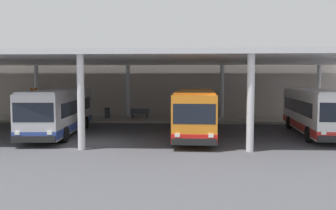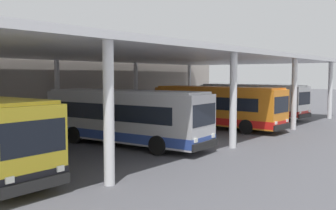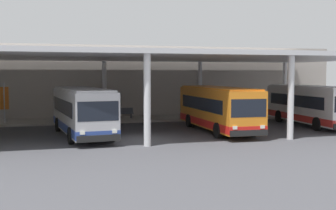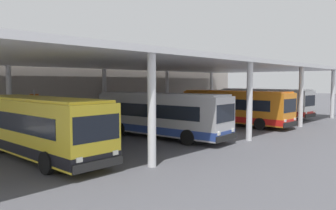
{
  "view_description": "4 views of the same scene",
  "coord_description": "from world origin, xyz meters",
  "px_view_note": "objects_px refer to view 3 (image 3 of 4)",
  "views": [
    {
      "loc": [
        5.84,
        -22.14,
        3.95
      ],
      "look_at": [
        4.56,
        2.27,
        2.16
      ],
      "focal_mm": 38.79,
      "sensor_mm": 36.0,
      "label": 1
    },
    {
      "loc": [
        -18.72,
        -12.72,
        4.0
      ],
      "look_at": [
        0.07,
        2.13,
        2.16
      ],
      "focal_mm": 40.98,
      "sensor_mm": 36.0,
      "label": 2
    },
    {
      "loc": [
        -6.12,
        -27.05,
        4.12
      ],
      "look_at": [
        3.46,
        4.94,
        1.78
      ],
      "focal_mm": 47.88,
      "sensor_mm": 36.0,
      "label": 3
    },
    {
      "loc": [
        -19.9,
        -13.23,
        3.97
      ],
      "look_at": [
        0.06,
        4.96,
        2.06
      ],
      "focal_mm": 35.02,
      "sensor_mm": 36.0,
      "label": 4
    }
  ],
  "objects_px": {
    "bus_second_bay": "(82,111)",
    "bus_far_bay": "(310,105)",
    "trash_bin": "(87,113)",
    "bus_middle_bay": "(218,108)",
    "bench_waiting": "(123,113)",
    "banner_sign": "(4,100)"
  },
  "relations": [
    {
      "from": "bench_waiting",
      "to": "banner_sign",
      "type": "xyz_separation_m",
      "value": [
        -9.82,
        -0.88,
        1.32
      ]
    },
    {
      "from": "banner_sign",
      "to": "bench_waiting",
      "type": "bearing_deg",
      "value": 5.1
    },
    {
      "from": "banner_sign",
      "to": "trash_bin",
      "type": "bearing_deg",
      "value": 9.11
    },
    {
      "from": "bus_middle_bay",
      "to": "banner_sign",
      "type": "xyz_separation_m",
      "value": [
        -14.84,
        8.52,
        0.32
      ]
    },
    {
      "from": "bus_middle_bay",
      "to": "bench_waiting",
      "type": "relative_size",
      "value": 5.89
    },
    {
      "from": "bus_far_bay",
      "to": "bench_waiting",
      "type": "distance_m",
      "value": 15.77
    },
    {
      "from": "bus_second_bay",
      "to": "bus_far_bay",
      "type": "distance_m",
      "value": 17.98
    },
    {
      "from": "banner_sign",
      "to": "bus_middle_bay",
      "type": "bearing_deg",
      "value": -29.85
    },
    {
      "from": "bus_far_bay",
      "to": "banner_sign",
      "type": "bearing_deg",
      "value": 162.6
    },
    {
      "from": "bus_far_bay",
      "to": "banner_sign",
      "type": "distance_m",
      "value": 24.39
    },
    {
      "from": "bus_second_bay",
      "to": "bench_waiting",
      "type": "height_order",
      "value": "bus_second_bay"
    },
    {
      "from": "bus_far_bay",
      "to": "trash_bin",
      "type": "xyz_separation_m",
      "value": [
        -16.62,
        8.36,
        -0.98
      ]
    },
    {
      "from": "bus_second_bay",
      "to": "bus_middle_bay",
      "type": "bearing_deg",
      "value": -2.17
    },
    {
      "from": "bus_middle_bay",
      "to": "banner_sign",
      "type": "height_order",
      "value": "banner_sign"
    },
    {
      "from": "bus_second_bay",
      "to": "bus_far_bay",
      "type": "height_order",
      "value": "same"
    },
    {
      "from": "bus_second_bay",
      "to": "trash_bin",
      "type": "height_order",
      "value": "bus_second_bay"
    },
    {
      "from": "bus_middle_bay",
      "to": "banner_sign",
      "type": "relative_size",
      "value": 3.31
    },
    {
      "from": "bus_second_bay",
      "to": "banner_sign",
      "type": "xyz_separation_m",
      "value": [
        -5.31,
        8.16,
        0.32
      ]
    },
    {
      "from": "bus_second_bay",
      "to": "trash_bin",
      "type": "xyz_separation_m",
      "value": [
        1.34,
        9.22,
        -0.98
      ]
    },
    {
      "from": "bus_middle_bay",
      "to": "bus_far_bay",
      "type": "relative_size",
      "value": 0.99
    },
    {
      "from": "bus_second_bay",
      "to": "banner_sign",
      "type": "height_order",
      "value": "banner_sign"
    },
    {
      "from": "trash_bin",
      "to": "bus_middle_bay",
      "type": "bearing_deg",
      "value": -49.48
    }
  ]
}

